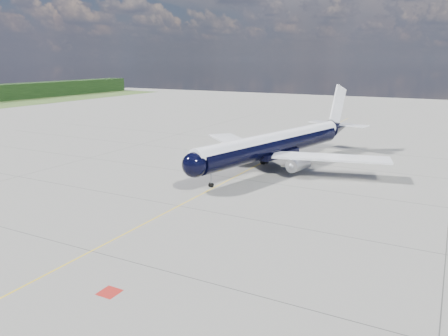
% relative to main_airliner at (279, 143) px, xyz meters
% --- Properties ---
extents(ground, '(320.00, 320.00, 0.00)m').
position_rel_main_airliner_xyz_m(ground, '(-3.58, -5.07, -4.06)').
color(ground, gray).
rests_on(ground, ground).
extents(taxiway_centerline, '(0.16, 160.00, 0.01)m').
position_rel_main_airliner_xyz_m(taxiway_centerline, '(-3.58, -10.07, -4.06)').
color(taxiway_centerline, yellow).
rests_on(taxiway_centerline, ground).
extents(red_marking, '(1.60, 1.60, 0.01)m').
position_rel_main_airliner_xyz_m(red_marking, '(3.22, -45.07, -4.06)').
color(red_marking, maroon).
rests_on(red_marking, ground).
extents(main_airliner, '(36.13, 44.70, 13.10)m').
position_rel_main_airliner_xyz_m(main_airliner, '(0.00, 0.00, 0.00)').
color(main_airliner, black).
rests_on(main_airliner, ground).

